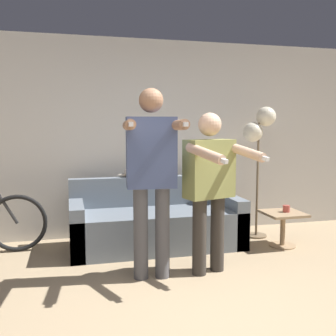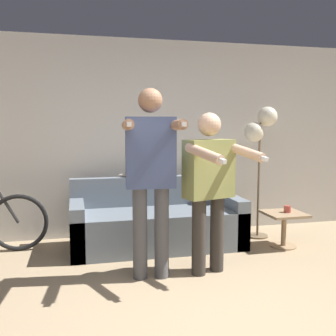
{
  "view_description": "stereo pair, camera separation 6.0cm",
  "coord_description": "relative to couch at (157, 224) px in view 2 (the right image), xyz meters",
  "views": [
    {
      "loc": [
        -1.09,
        -2.52,
        1.48
      ],
      "look_at": [
        -0.06,
        1.55,
        1.02
      ],
      "focal_mm": 42.0,
      "sensor_mm": 36.0,
      "label": 1
    },
    {
      "loc": [
        -1.03,
        -2.53,
        1.48
      ],
      "look_at": [
        -0.06,
        1.55,
        1.02
      ],
      "focal_mm": 42.0,
      "sensor_mm": 36.0,
      "label": 2
    }
  ],
  "objects": [
    {
      "name": "ground_plane",
      "position": [
        0.08,
        -2.05,
        -0.28
      ],
      "size": [
        16.0,
        16.0,
        0.0
      ],
      "primitive_type": "plane",
      "color": "tan"
    },
    {
      "name": "wall_back",
      "position": [
        0.08,
        0.64,
        1.02
      ],
      "size": [
        10.0,
        0.05,
        2.6
      ],
      "color": "beige",
      "rests_on": "ground_plane"
    },
    {
      "name": "couch",
      "position": [
        0.0,
        0.0,
        0.0
      ],
      "size": [
        2.05,
        0.84,
        0.82
      ],
      "color": "slate",
      "rests_on": "ground_plane"
    },
    {
      "name": "person_left",
      "position": [
        -0.26,
        -0.97,
        0.79
      ],
      "size": [
        0.58,
        0.71,
        1.82
      ],
      "rotation": [
        0.0,
        0.0,
        -0.09
      ],
      "color": "#56565B",
      "rests_on": "ground_plane"
    },
    {
      "name": "person_right",
      "position": [
        0.33,
        -0.97,
        0.65
      ],
      "size": [
        0.68,
        0.78,
        1.6
      ],
      "rotation": [
        0.0,
        0.0,
        0.29
      ],
      "color": "#38332D",
      "rests_on": "ground_plane"
    },
    {
      "name": "cat",
      "position": [
        -0.19,
        0.31,
        0.61
      ],
      "size": [
        0.39,
        0.14,
        0.16
      ],
      "color": "#B7AD9E",
      "rests_on": "couch"
    },
    {
      "name": "floor_lamp",
      "position": [
        1.4,
        0.1,
        1.12
      ],
      "size": [
        0.43,
        0.28,
        1.71
      ],
      "color": "#756047",
      "rests_on": "ground_plane"
    },
    {
      "name": "side_table",
      "position": [
        1.5,
        -0.37,
        0.03
      ],
      "size": [
        0.46,
        0.46,
        0.42
      ],
      "color": "#A38460",
      "rests_on": "ground_plane"
    },
    {
      "name": "cup",
      "position": [
        1.54,
        -0.37,
        0.18
      ],
      "size": [
        0.08,
        0.08,
        0.08
      ],
      "color": "#B7473D",
      "rests_on": "side_table"
    }
  ]
}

